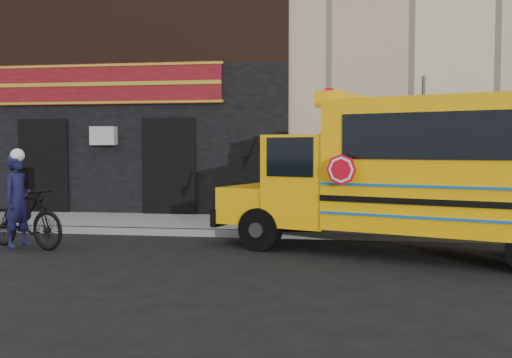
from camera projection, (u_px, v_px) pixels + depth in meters
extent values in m
plane|color=black|center=(258.00, 262.00, 9.57)|extent=(120.00, 120.00, 0.00)
cube|color=gray|center=(276.00, 234.00, 12.14)|extent=(40.00, 0.20, 0.15)
cube|color=gray|center=(283.00, 225.00, 13.62)|extent=(40.00, 3.00, 0.15)
cube|color=beige|center=(302.00, 25.00, 19.62)|extent=(20.00, 10.00, 12.00)
cube|color=black|center=(108.00, 140.00, 15.68)|extent=(10.00, 0.30, 4.00)
cube|color=black|center=(106.00, 11.00, 15.49)|extent=(10.00, 0.28, 3.00)
cube|color=#4F0B0B|center=(104.00, 84.00, 15.43)|extent=(6.50, 0.12, 1.10)
cube|color=black|center=(44.00, 167.00, 15.83)|extent=(1.30, 0.10, 2.50)
cube|color=black|center=(169.00, 167.00, 15.30)|extent=(1.30, 0.10, 2.50)
cylinder|color=black|center=(260.00, 229.00, 10.61)|extent=(0.85, 0.53, 0.80)
cylinder|color=black|center=(301.00, 218.00, 12.29)|extent=(0.85, 0.53, 0.80)
cube|color=#FFAD05|center=(262.00, 202.00, 11.64)|extent=(1.61, 2.22, 0.70)
cube|color=black|center=(239.00, 213.00, 11.91)|extent=(0.80, 1.97, 0.35)
cube|color=#FFAD05|center=(312.00, 179.00, 11.10)|extent=(1.83, 2.38, 1.70)
cube|color=black|center=(286.00, 159.00, 11.34)|extent=(0.66, 1.72, 0.90)
cube|color=#FFAD05|center=(467.00, 165.00, 9.74)|extent=(4.98, 3.58, 2.25)
cube|color=black|center=(464.00, 135.00, 8.69)|extent=(3.69, 1.34, 0.75)
cube|color=#FFAD05|center=(342.00, 102.00, 10.74)|extent=(1.01, 1.68, 0.28)
cylinder|color=red|center=(341.00, 170.00, 9.45)|extent=(0.50, 0.20, 0.52)
cylinder|color=#363C39|center=(422.00, 158.00, 12.00)|extent=(0.07, 0.07, 3.42)
cube|color=red|center=(422.00, 106.00, 11.87)|extent=(0.13, 0.28, 0.43)
cube|color=white|center=(422.00, 132.00, 11.90)|extent=(0.13, 0.28, 0.37)
imported|color=black|center=(24.00, 217.00, 10.84)|extent=(2.04, 1.17, 1.18)
imported|color=#131134|center=(18.00, 203.00, 10.76)|extent=(0.58, 0.73, 1.74)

